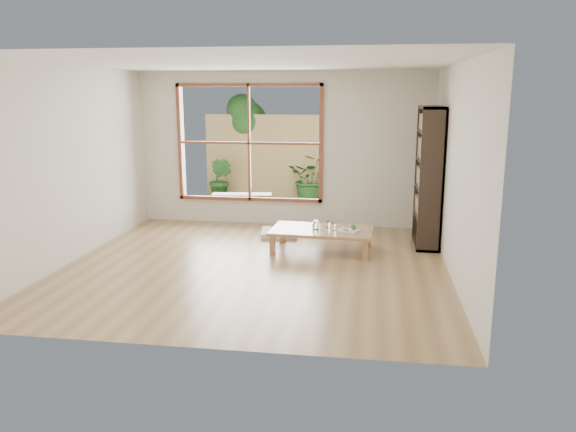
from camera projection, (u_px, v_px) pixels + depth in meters
The scene contains 15 objects.
ground at pixel (256, 265), 7.45m from camera, with size 5.00×5.00×0.00m, color #A78653.
low_table at pixel (322, 232), 8.09m from camera, with size 1.50×0.90×0.32m.
floor_cushion at pixel (279, 233), 9.01m from camera, with size 0.56×0.56×0.08m, color silver.
bookshelf at pixel (428, 177), 8.25m from camera, with size 0.33×0.93×2.06m, color #30221A.
glass_tall at pixel (316, 225), 8.04m from camera, with size 0.07×0.07×0.13m, color silver.
glass_mid at pixel (334, 227), 8.02m from camera, with size 0.07×0.07×0.10m, color silver.
glass_short at pixel (328, 224), 8.18m from camera, with size 0.07×0.07×0.09m, color silver.
glass_small at pixel (315, 226), 8.09m from camera, with size 0.07×0.07×0.09m, color silver.
food_tray at pixel (349, 230), 7.96m from camera, with size 0.35×0.30×0.09m.
deck at pixel (263, 210), 10.98m from camera, with size 2.80×2.00×0.05m, color #362E27.
garden_bench at pixel (242, 197), 10.56m from camera, with size 1.15×0.47×0.35m.
bamboo_fence at pixel (272, 158), 11.75m from camera, with size 2.80×0.06×1.80m, color #DEBC72.
shrub_right at pixel (312, 178), 11.52m from camera, with size 0.90×0.78×1.00m, color #2D6726.
shrub_left at pixel (221, 180), 11.62m from camera, with size 0.50×0.40×0.91m, color #2D6726.
garden_tree at pixel (243, 122), 11.98m from camera, with size 1.04×0.85×2.22m.
Camera 1 is at (1.49, -6.99, 2.25)m, focal length 35.00 mm.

